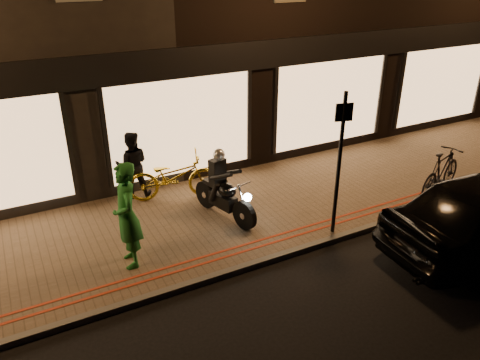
# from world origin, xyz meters

# --- Properties ---
(ground) EXTENTS (90.00, 90.00, 0.00)m
(ground) POSITION_xyz_m (0.00, 0.00, 0.00)
(ground) COLOR black
(ground) RESTS_ON ground
(sidewalk) EXTENTS (50.00, 4.00, 0.12)m
(sidewalk) POSITION_xyz_m (0.00, 2.00, 0.06)
(sidewalk) COLOR brown
(sidewalk) RESTS_ON ground
(kerb_stone) EXTENTS (50.00, 0.14, 0.12)m
(kerb_stone) POSITION_xyz_m (0.00, 0.05, 0.06)
(kerb_stone) COLOR #59544C
(kerb_stone) RESTS_ON ground
(red_kerb_lines) EXTENTS (50.00, 0.26, 0.01)m
(red_kerb_lines) POSITION_xyz_m (0.00, 0.55, 0.12)
(red_kerb_lines) COLOR #97280D
(red_kerb_lines) RESTS_ON sidewalk
(motorcycle) EXTENTS (0.72, 1.91, 1.59)m
(motorcycle) POSITION_xyz_m (0.11, 1.88, 0.73)
(motorcycle) COLOR black
(motorcycle) RESTS_ON sidewalk
(sign_post) EXTENTS (0.35, 0.12, 3.00)m
(sign_post) POSITION_xyz_m (1.87, 0.25, 1.80)
(sign_post) COLOR black
(sign_post) RESTS_ON sidewalk
(bicycle_gold) EXTENTS (2.28, 1.32, 1.13)m
(bicycle_gold) POSITION_xyz_m (-0.55, 3.23, 0.69)
(bicycle_gold) COLOR gold
(bicycle_gold) RESTS_ON sidewalk
(bicycle_dark) EXTENTS (1.96, 1.05, 1.13)m
(bicycle_dark) POSITION_xyz_m (5.24, 0.46, 0.69)
(bicycle_dark) COLOR black
(bicycle_dark) RESTS_ON sidewalk
(person_green) EXTENTS (0.54, 0.78, 2.03)m
(person_green) POSITION_xyz_m (-2.19, 1.11, 1.14)
(person_green) COLOR #1C6923
(person_green) RESTS_ON sidewalk
(person_dark) EXTENTS (0.92, 0.80, 1.62)m
(person_dark) POSITION_xyz_m (-1.34, 3.80, 0.93)
(person_dark) COLOR black
(person_dark) RESTS_ON sidewalk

